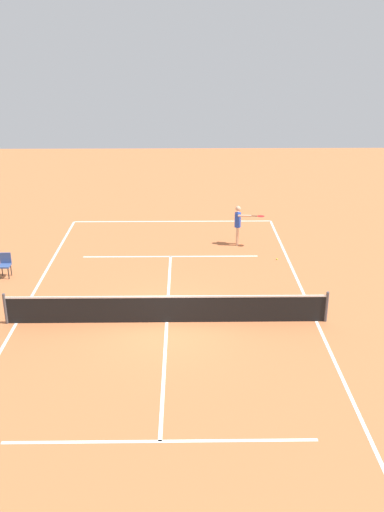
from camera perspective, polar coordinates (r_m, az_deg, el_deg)
ground_plane at (r=19.09m, az=-2.53°, el=-6.60°), size 60.00×60.00×0.00m
court_lines at (r=19.08m, az=-2.53°, el=-6.59°), size 10.05×21.59×0.01m
tennis_net at (r=18.86m, az=-2.55°, el=-5.27°), size 10.65×0.10×1.07m
player_serving at (r=25.52m, az=4.69°, el=3.42°), size 1.30×0.66×1.81m
tennis_ball at (r=24.34m, az=8.46°, el=-0.30°), size 0.07×0.07×0.07m
courtside_chair_mid at (r=23.43m, az=-18.15°, el=-0.75°), size 0.44×0.46×0.95m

